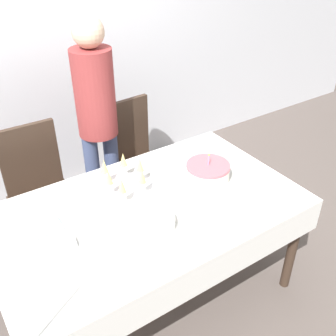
{
  "coord_description": "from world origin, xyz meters",
  "views": [
    {
      "loc": [
        -0.87,
        -1.5,
        2.1
      ],
      "look_at": [
        0.21,
        0.11,
        0.85
      ],
      "focal_mm": 42.0,
      "sensor_mm": 36.0,
      "label": 1
    }
  ],
  "objects": [
    {
      "name": "ground_plane",
      "position": [
        0.0,
        0.0,
        0.0
      ],
      "size": [
        12.0,
        12.0,
        0.0
      ],
      "primitive_type": "plane",
      "color": "#564C47"
    },
    {
      "name": "wall_back",
      "position": [
        0.0,
        1.58,
        1.35
      ],
      "size": [
        8.0,
        0.05,
        2.7
      ],
      "color": "silver",
      "rests_on": "ground_plane"
    },
    {
      "name": "dining_table",
      "position": [
        0.0,
        0.0,
        0.63
      ],
      "size": [
        1.73,
        1.02,
        0.73
      ],
      "color": "white",
      "rests_on": "ground_plane"
    },
    {
      "name": "dining_chair_far_left",
      "position": [
        -0.38,
        0.83,
        0.52
      ],
      "size": [
        0.42,
        0.42,
        0.95
      ],
      "color": "#38281E",
      "rests_on": "ground_plane"
    },
    {
      "name": "dining_chair_far_right",
      "position": [
        0.37,
        0.83,
        0.52
      ],
      "size": [
        0.45,
        0.45,
        0.95
      ],
      "color": "#38281E",
      "rests_on": "ground_plane"
    },
    {
      "name": "birthday_cake",
      "position": [
        0.45,
        0.03,
        0.78
      ],
      "size": [
        0.27,
        0.27,
        0.18
      ],
      "color": "silver",
      "rests_on": "dining_table"
    },
    {
      "name": "champagne_tray",
      "position": [
        -0.03,
        0.2,
        0.8
      ],
      "size": [
        0.38,
        0.38,
        0.18
      ],
      "color": "silver",
      "rests_on": "dining_table"
    },
    {
      "name": "plate_stack_main",
      "position": [
        -0.07,
        -0.14,
        0.75
      ],
      "size": [
        0.26,
        0.26,
        0.05
      ],
      "color": "silver",
      "rests_on": "dining_table"
    },
    {
      "name": "cake_knife",
      "position": [
        0.4,
        -0.18,
        0.73
      ],
      "size": [
        0.3,
        0.06,
        0.0
      ],
      "color": "silver",
      "rests_on": "dining_table"
    },
    {
      "name": "fork_pile",
      "position": [
        -0.53,
        -0.04,
        0.74
      ],
      "size": [
        0.18,
        0.09,
        0.02
      ],
      "color": "silver",
      "rests_on": "dining_table"
    },
    {
      "name": "napkin_pile",
      "position": [
        -0.53,
        0.15,
        0.73
      ],
      "size": [
        0.15,
        0.15,
        0.01
      ],
      "color": "#8CC6E0",
      "rests_on": "dining_table"
    },
    {
      "name": "person_standing",
      "position": [
        0.12,
        0.88,
        0.95
      ],
      "size": [
        0.28,
        0.28,
        1.59
      ],
      "color": "#3F4C72",
      "rests_on": "ground_plane"
    }
  ]
}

